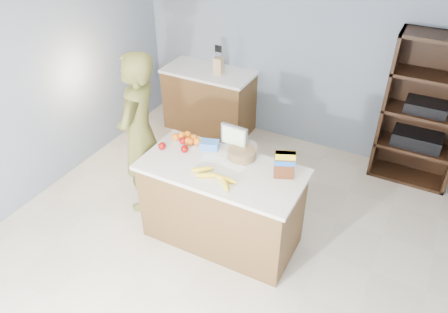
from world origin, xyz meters
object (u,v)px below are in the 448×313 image
at_px(person, 140,135).
at_px(tv, 234,137).
at_px(shelving_unit, 424,114).
at_px(counter_peninsula, 222,207).
at_px(cereal_box, 285,163).

distance_m(person, tv, 1.04).
relative_size(shelving_unit, tv, 6.38).
relative_size(counter_peninsula, shelving_unit, 0.87).
height_order(tv, cereal_box, tv).
distance_m(person, cereal_box, 1.60).
relative_size(shelving_unit, cereal_box, 6.68).
xyz_separation_m(shelving_unit, cereal_box, (-0.99, -1.91, 0.19)).
bearing_deg(cereal_box, counter_peninsula, -166.45).
height_order(shelving_unit, tv, shelving_unit).
distance_m(tv, cereal_box, 0.62).
relative_size(counter_peninsula, tv, 5.53).
bearing_deg(tv, cereal_box, -16.77).
bearing_deg(shelving_unit, person, -143.22).
bearing_deg(cereal_box, shelving_unit, 62.72).
distance_m(counter_peninsula, tv, 0.72).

